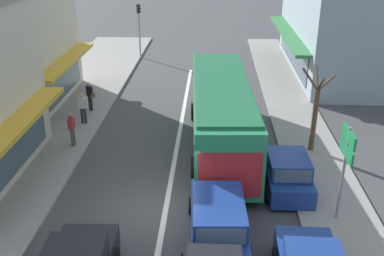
{
  "coord_description": "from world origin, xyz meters",
  "views": [
    {
      "loc": [
        1.65,
        -13.79,
        9.44
      ],
      "look_at": [
        0.74,
        4.8,
        1.2
      ],
      "focal_mm": 42.0,
      "sensor_mm": 36.0,
      "label": 1
    }
  ],
  "objects": [
    {
      "name": "street_tree_right",
      "position": [
        6.23,
        5.07,
        1.9
      ],
      "size": [
        1.49,
        1.68,
        4.04
      ],
      "color": "brown",
      "rests_on": "ground"
    },
    {
      "name": "directional_road_sign",
      "position": [
        6.11,
        -0.33,
        2.7
      ],
      "size": [
        0.1,
        1.4,
        3.6
      ],
      "color": "gray",
      "rests_on": "ground"
    },
    {
      "name": "sidewalk_left",
      "position": [
        -6.8,
        6.0,
        0.07
      ],
      "size": [
        5.2,
        44.0,
        0.14
      ],
      "primitive_type": "cube",
      "color": "gray",
      "rests_on": "ground"
    },
    {
      "name": "wagon_adjacent_lane_lead",
      "position": [
        1.9,
        -1.51,
        0.75
      ],
      "size": [
        2.1,
        4.58,
        1.58
      ],
      "color": "navy",
      "rests_on": "ground"
    },
    {
      "name": "parked_hatchback_kerb_second",
      "position": [
        4.59,
        1.76,
        0.71
      ],
      "size": [
        1.9,
        3.74,
        1.54
      ],
      "color": "navy",
      "rests_on": "ground"
    },
    {
      "name": "kerb_right",
      "position": [
        6.2,
        6.0,
        0.06
      ],
      "size": [
        2.8,
        44.0,
        0.12
      ],
      "primitive_type": "cube",
      "color": "gray",
      "rests_on": "ground"
    },
    {
      "name": "pedestrian_with_handbag_near",
      "position": [
        -5.17,
        9.41,
        1.07
      ],
      "size": [
        0.56,
        0.55,
        1.63
      ],
      "color": "#232838",
      "rests_on": "sidewalk_left"
    },
    {
      "name": "ground_plane",
      "position": [
        0.0,
        0.0,
        0.0
      ],
      "size": [
        140.0,
        140.0,
        0.0
      ],
      "primitive_type": "plane",
      "color": "#3F3F42"
    },
    {
      "name": "building_right_far",
      "position": [
        11.48,
        18.27,
        4.79
      ],
      "size": [
        9.32,
        13.97,
        9.59
      ],
      "color": "#84939E",
      "rests_on": "ground"
    },
    {
      "name": "pedestrian_far_walker",
      "position": [
        -5.07,
        7.58,
        1.07
      ],
      "size": [
        0.57,
        0.25,
        1.63
      ],
      "color": "#232838",
      "rests_on": "sidewalk_left"
    },
    {
      "name": "traffic_light_downstreet",
      "position": [
        -4.22,
        21.35,
        2.85
      ],
      "size": [
        0.33,
        0.24,
        4.2
      ],
      "color": "gray",
      "rests_on": "ground"
    },
    {
      "name": "pedestrian_browsing_midblock",
      "position": [
        -4.85,
        4.93,
        1.07
      ],
      "size": [
        0.25,
        0.57,
        1.63
      ],
      "color": "#4C4742",
      "rests_on": "sidewalk_left"
    },
    {
      "name": "lane_centre_line",
      "position": [
        0.0,
        4.0,
        0.0
      ],
      "size": [
        0.2,
        28.0,
        0.01
      ],
      "primitive_type": "cube",
      "color": "silver",
      "rests_on": "ground"
    },
    {
      "name": "city_bus",
      "position": [
        2.04,
        5.36,
        1.88
      ],
      "size": [
        3.12,
        10.96,
        3.23
      ],
      "color": "#237A4C",
      "rests_on": "ground"
    }
  ]
}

